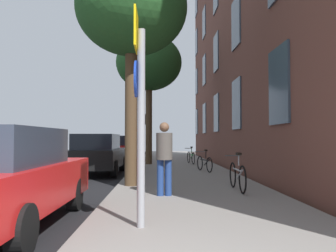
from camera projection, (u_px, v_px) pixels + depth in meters
name	position (u px, v px, depth m)	size (l,w,h in m)	color
ground_plane	(106.00, 168.00, 16.93)	(41.80, 41.80, 0.00)	#332D28
road_asphalt	(63.00, 168.00, 16.87)	(7.00, 38.00, 0.01)	black
sidewalk	(177.00, 167.00, 17.02)	(4.20, 38.00, 0.12)	gray
sign_post	(139.00, 104.00, 5.22)	(0.15, 0.60, 3.29)	gray
traffic_light	(147.00, 127.00, 26.89)	(0.43, 0.24, 3.28)	black
tree_near	(132.00, 10.00, 9.93)	(3.23, 3.23, 6.49)	#4C3823
tree_far	(149.00, 64.00, 18.13)	(3.47, 3.47, 6.82)	#4C3823
bicycle_0	(237.00, 176.00, 8.80)	(0.42, 1.78, 0.98)	black
bicycle_1	(205.00, 163.00, 13.88)	(0.55, 1.60, 0.89)	black
bicycle_2	(191.00, 157.00, 18.27)	(0.42, 1.67, 0.91)	black
pedestrian_0	(164.00, 154.00, 8.04)	(0.53, 0.53, 1.72)	navy
car_0	(2.00, 177.00, 5.51)	(1.89, 4.19, 1.62)	red
car_1	(97.00, 154.00, 13.86)	(1.92, 4.24, 1.62)	black
car_2	(120.00, 148.00, 21.98)	(1.94, 4.24, 1.62)	red
car_3	(124.00, 146.00, 29.29)	(1.98, 4.00, 1.62)	silver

